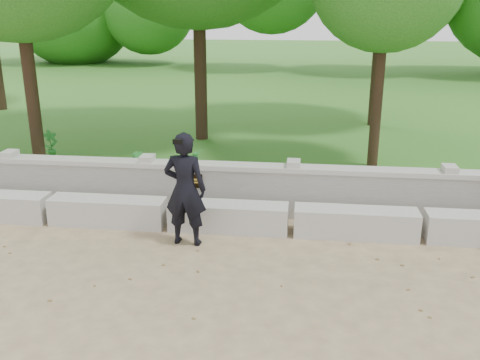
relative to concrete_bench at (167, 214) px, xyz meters
name	(u,v)px	position (x,y,z in m)	size (l,w,h in m)	color
ground	(132,285)	(0.00, -1.90, -0.22)	(80.00, 80.00, 0.00)	tan
lawn	(247,97)	(0.00, 12.10, -0.10)	(40.00, 22.00, 0.25)	#2F6E23
concrete_bench	(167,214)	(0.00, 0.00, 0.00)	(11.90, 0.45, 0.45)	beige
parapet_wall	(177,186)	(0.00, 0.70, 0.24)	(12.50, 0.35, 0.90)	#B5B2AB
man_main	(185,189)	(0.44, -0.56, 0.64)	(0.66, 0.59, 1.73)	black
shrub_a	(51,144)	(-3.33, 2.90, 0.33)	(0.32, 0.22, 0.62)	#2C8230
shrub_b	(137,168)	(-0.91, 1.40, 0.33)	(0.33, 0.27, 0.60)	#2C8230
shrub_d	(196,164)	(0.13, 1.77, 0.32)	(0.33, 0.30, 0.60)	#2C8230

